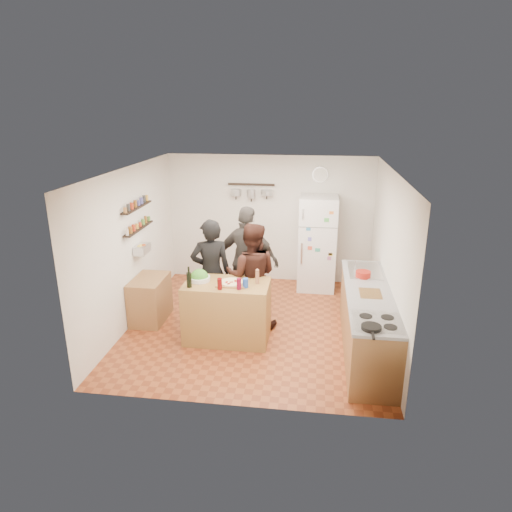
# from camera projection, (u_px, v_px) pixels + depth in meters

# --- Properties ---
(room_shell) EXTENTS (4.20, 4.20, 4.20)m
(room_shell) POSITION_uv_depth(u_px,v_px,m) (258.00, 245.00, 7.38)
(room_shell) COLOR brown
(room_shell) RESTS_ON ground
(prep_island) EXTENTS (1.25, 0.72, 0.91)m
(prep_island) POSITION_uv_depth(u_px,v_px,m) (227.00, 311.00, 6.84)
(prep_island) COLOR olive
(prep_island) RESTS_ON floor
(pizza_board) EXTENTS (0.42, 0.34, 0.02)m
(pizza_board) POSITION_uv_depth(u_px,v_px,m) (232.00, 283.00, 6.66)
(pizza_board) COLOR #906034
(pizza_board) RESTS_ON prep_island
(pizza) EXTENTS (0.34, 0.34, 0.02)m
(pizza) POSITION_uv_depth(u_px,v_px,m) (232.00, 282.00, 6.66)
(pizza) COLOR beige
(pizza) RESTS_ON pizza_board
(salad_bowl) EXTENTS (0.32, 0.32, 0.06)m
(salad_bowl) POSITION_uv_depth(u_px,v_px,m) (199.00, 279.00, 6.79)
(salad_bowl) COLOR silver
(salad_bowl) RESTS_ON prep_island
(wine_bottle) EXTENTS (0.07, 0.07, 0.22)m
(wine_bottle) POSITION_uv_depth(u_px,v_px,m) (189.00, 280.00, 6.52)
(wine_bottle) COLOR black
(wine_bottle) RESTS_ON prep_island
(wine_glass_near) EXTENTS (0.07, 0.07, 0.16)m
(wine_glass_near) POSITION_uv_depth(u_px,v_px,m) (220.00, 284.00, 6.45)
(wine_glass_near) COLOR #590708
(wine_glass_near) RESTS_ON prep_island
(wine_glass_far) EXTENTS (0.07, 0.07, 0.16)m
(wine_glass_far) POSITION_uv_depth(u_px,v_px,m) (239.00, 284.00, 6.45)
(wine_glass_far) COLOR #5B071E
(wine_glass_far) RESTS_ON prep_island
(pepper_mill) EXTENTS (0.06, 0.06, 0.18)m
(pepper_mill) POSITION_uv_depth(u_px,v_px,m) (257.00, 278.00, 6.66)
(pepper_mill) COLOR #925D3D
(pepper_mill) RESTS_ON prep_island
(salt_canister) EXTENTS (0.08, 0.08, 0.13)m
(salt_canister) POSITION_uv_depth(u_px,v_px,m) (245.00, 283.00, 6.52)
(salt_canister) COLOR #1B3F97
(salt_canister) RESTS_ON prep_island
(person_left) EXTENTS (0.73, 0.59, 1.74)m
(person_left) POSITION_uv_depth(u_px,v_px,m) (211.00, 273.00, 7.22)
(person_left) COLOR black
(person_left) RESTS_ON floor
(person_center) EXTENTS (0.85, 0.67, 1.71)m
(person_center) POSITION_uv_depth(u_px,v_px,m) (251.00, 276.00, 7.14)
(person_center) COLOR black
(person_center) RESTS_ON floor
(person_back) EXTENTS (1.15, 0.69, 1.84)m
(person_back) POSITION_uv_depth(u_px,v_px,m) (248.00, 260.00, 7.64)
(person_back) COLOR #322E2C
(person_back) RESTS_ON floor
(counter_run) EXTENTS (0.63, 2.63, 0.90)m
(counter_run) POSITION_uv_depth(u_px,v_px,m) (367.00, 322.00, 6.53)
(counter_run) COLOR #9E7042
(counter_run) RESTS_ON floor
(stove_top) EXTENTS (0.60, 0.62, 0.02)m
(stove_top) POSITION_uv_depth(u_px,v_px,m) (378.00, 323.00, 5.49)
(stove_top) COLOR white
(stove_top) RESTS_ON counter_run
(skillet) EXTENTS (0.24, 0.24, 0.05)m
(skillet) POSITION_uv_depth(u_px,v_px,m) (371.00, 327.00, 5.30)
(skillet) COLOR black
(skillet) RESTS_ON stove_top
(sink) EXTENTS (0.50, 0.80, 0.03)m
(sink) POSITION_uv_depth(u_px,v_px,m) (364.00, 271.00, 7.18)
(sink) COLOR silver
(sink) RESTS_ON counter_run
(cutting_board) EXTENTS (0.30, 0.40, 0.02)m
(cutting_board) POSITION_uv_depth(u_px,v_px,m) (370.00, 294.00, 6.32)
(cutting_board) COLOR brown
(cutting_board) RESTS_ON counter_run
(red_bowl) EXTENTS (0.23, 0.23, 0.09)m
(red_bowl) POSITION_uv_depth(u_px,v_px,m) (363.00, 274.00, 6.89)
(red_bowl) COLOR #9E1C12
(red_bowl) RESTS_ON counter_run
(fridge) EXTENTS (0.70, 0.68, 1.80)m
(fridge) POSITION_uv_depth(u_px,v_px,m) (317.00, 243.00, 8.65)
(fridge) COLOR white
(fridge) RESTS_ON floor
(wall_clock) EXTENTS (0.30, 0.03, 0.30)m
(wall_clock) POSITION_uv_depth(u_px,v_px,m) (320.00, 175.00, 8.56)
(wall_clock) COLOR silver
(wall_clock) RESTS_ON back_wall
(spice_shelf_lower) EXTENTS (0.12, 1.00, 0.02)m
(spice_shelf_lower) POSITION_uv_depth(u_px,v_px,m) (139.00, 228.00, 7.37)
(spice_shelf_lower) COLOR black
(spice_shelf_lower) RESTS_ON left_wall
(spice_shelf_upper) EXTENTS (0.12, 1.00, 0.02)m
(spice_shelf_upper) POSITION_uv_depth(u_px,v_px,m) (137.00, 207.00, 7.25)
(spice_shelf_upper) COLOR black
(spice_shelf_upper) RESTS_ON left_wall
(produce_basket) EXTENTS (0.18, 0.35, 0.14)m
(produce_basket) POSITION_uv_depth(u_px,v_px,m) (142.00, 249.00, 7.47)
(produce_basket) COLOR silver
(produce_basket) RESTS_ON left_wall
(side_table) EXTENTS (0.50, 0.80, 0.73)m
(side_table) POSITION_uv_depth(u_px,v_px,m) (150.00, 299.00, 7.49)
(side_table) COLOR #9B7341
(side_table) RESTS_ON floor
(pot_rack) EXTENTS (0.90, 0.04, 0.04)m
(pot_rack) POSITION_uv_depth(u_px,v_px,m) (251.00, 184.00, 8.71)
(pot_rack) COLOR black
(pot_rack) RESTS_ON back_wall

